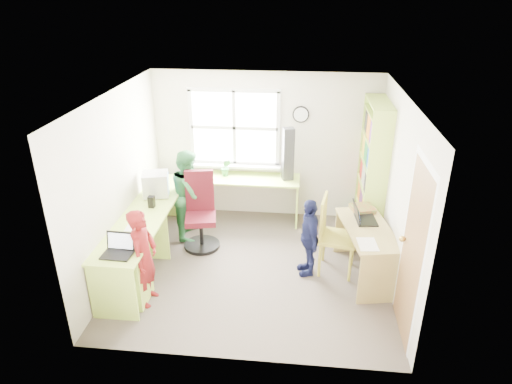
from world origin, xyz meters
TOP-DOWN VIEW (x-y plane):
  - room at (0.01, 0.10)m, footprint 3.64×3.44m
  - l_desk at (-1.31, -0.28)m, footprint 2.38×2.95m
  - right_desk at (1.49, 0.00)m, footprint 0.79×1.33m
  - bookshelf at (1.65, 1.19)m, footprint 0.30×1.02m
  - swivel_chair at (-0.85, 0.56)m, footprint 0.63×0.63m
  - wooden_chair at (1.04, 0.08)m, footprint 0.54×0.54m
  - crt_monitor at (-1.51, 0.62)m, footprint 0.43×0.40m
  - laptop_left at (-1.48, -0.96)m, footprint 0.35×0.30m
  - laptop_right at (1.43, 0.21)m, footprint 0.33×0.39m
  - speaker_a at (-1.47, 0.24)m, footprint 0.09×0.09m
  - speaker_b at (-1.51, 0.77)m, footprint 0.10×0.10m
  - cd_tower at (0.38, 1.45)m, footprint 0.20×0.19m
  - game_box at (1.46, 0.51)m, footprint 0.36×0.36m
  - paper_a at (-1.52, -0.32)m, footprint 0.21×0.29m
  - paper_b at (1.43, -0.40)m, footprint 0.25×0.34m
  - potted_plant at (-0.62, 1.47)m, footprint 0.16×0.14m
  - person_red at (-1.23, -0.84)m, footprint 0.33×0.48m
  - person_green at (-1.08, 0.84)m, footprint 0.61×0.74m
  - person_navy at (0.73, -0.01)m, footprint 0.40×0.68m

SIDE VIEW (x-z plane):
  - l_desk at x=-1.31m, z-range 0.08..0.83m
  - swivel_chair at x=-0.85m, z-range -0.08..1.07m
  - right_desk at x=1.49m, z-range 0.16..0.88m
  - person_navy at x=0.73m, z-range 0.00..1.10m
  - wooden_chair at x=1.04m, z-range 0.05..1.13m
  - person_red at x=-1.23m, z-range 0.00..1.26m
  - person_green at x=-1.08m, z-range 0.00..1.39m
  - paper_b at x=1.43m, z-range 0.72..0.72m
  - game_box at x=1.46m, z-range 0.72..0.78m
  - paper_a at x=-1.52m, z-range 0.75..0.75m
  - laptop_right at x=1.43m, z-range 0.65..0.90m
  - laptop_left at x=-1.48m, z-range 0.69..0.92m
  - speaker_a at x=-1.47m, z-range 0.75..0.91m
  - speaker_b at x=-1.51m, z-range 0.75..0.94m
  - potted_plant at x=-0.62m, z-range 0.75..1.04m
  - crt_monitor at x=-1.51m, z-range 0.75..1.11m
  - bookshelf at x=1.65m, z-range -0.05..2.05m
  - cd_tower at x=0.38m, z-range 0.75..1.59m
  - room at x=0.01m, z-range 0.00..2.44m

